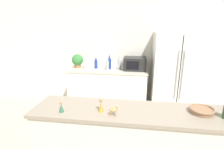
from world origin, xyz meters
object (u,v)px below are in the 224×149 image
(back_bottle_4, at_px, (96,63))
(wise_man_figurine_blue, at_px, (61,107))
(back_bottle_3, at_px, (109,64))
(fruit_bowl, at_px, (202,110))
(camel_figurine, at_px, (114,110))
(potted_plant, at_px, (77,60))
(back_bottle_1, at_px, (109,62))
(back_bottle_0, at_px, (119,63))
(back_bottle_2, at_px, (107,64))
(refrigerator, at_px, (175,74))
(wise_man_figurine_crimson, at_px, (101,106))
(paper_towel_roll, at_px, (86,63))
(microwave, at_px, (135,64))

(back_bottle_4, xyz_separation_m, wise_man_figurine_blue, (0.16, -2.26, 0.02))
(back_bottle_3, distance_m, fruit_bowl, 2.41)
(back_bottle_4, height_order, camel_figurine, back_bottle_4)
(potted_plant, distance_m, back_bottle_1, 0.74)
(fruit_bowl, bearing_deg, back_bottle_3, 122.08)
(back_bottle_0, xyz_separation_m, back_bottle_3, (-0.22, -0.04, -0.03))
(back_bottle_0, bearing_deg, back_bottle_2, -154.09)
(refrigerator, distance_m, back_bottle_4, 1.75)
(refrigerator, height_order, wise_man_figurine_blue, refrigerator)
(back_bottle_1, bearing_deg, back_bottle_0, -10.94)
(wise_man_figurine_crimson, bearing_deg, back_bottle_1, 96.57)
(potted_plant, bearing_deg, back_bottle_3, -3.50)
(potted_plant, bearing_deg, back_bottle_1, 3.13)
(back_bottle_4, bearing_deg, camel_figurine, -72.73)
(back_bottle_0, bearing_deg, back_bottle_1, 169.06)
(back_bottle_2, distance_m, back_bottle_4, 0.31)
(back_bottle_1, distance_m, camel_figurine, 2.35)
(potted_plant, height_order, camel_figurine, potted_plant)
(camel_figurine, distance_m, wise_man_figurine_blue, 0.54)
(paper_towel_roll, relative_size, camel_figurine, 2.24)
(potted_plant, height_order, wise_man_figurine_blue, potted_plant)
(refrigerator, xyz_separation_m, wise_man_figurine_blue, (-1.57, -2.14, 0.19))
(refrigerator, xyz_separation_m, back_bottle_0, (-1.20, 0.12, 0.19))
(paper_towel_roll, bearing_deg, back_bottle_1, 13.56)
(microwave, distance_m, wise_man_figurine_crimson, 2.20)
(camel_figurine, bearing_deg, back_bottle_3, 100.03)
(paper_towel_roll, xyz_separation_m, back_bottle_1, (0.51, 0.12, 0.03))
(fruit_bowl, bearing_deg, back_bottle_2, 123.64)
(camel_figurine, bearing_deg, back_bottle_1, 99.79)
(back_bottle_1, bearing_deg, back_bottle_4, -170.88)
(potted_plant, distance_m, back_bottle_0, 0.97)
(refrigerator, relative_size, back_bottle_3, 6.86)
(refrigerator, distance_m, back_bottle_2, 1.46)
(fruit_bowl, distance_m, wise_man_figurine_crimson, 1.03)
(microwave, distance_m, camel_figurine, 2.25)
(potted_plant, distance_m, wise_man_figurine_crimson, 2.42)
(back_bottle_3, bearing_deg, wise_man_figurine_crimson, -83.31)
(refrigerator, bearing_deg, potted_plant, 176.68)
(fruit_bowl, height_order, wise_man_figurine_blue, wise_man_figurine_blue)
(microwave, bearing_deg, back_bottle_1, 173.08)
(back_bottle_4, distance_m, camel_figurine, 2.37)
(potted_plant, distance_m, back_bottle_2, 0.73)
(back_bottle_1, height_order, wise_man_figurine_crimson, back_bottle_1)
(paper_towel_roll, height_order, back_bottle_2, back_bottle_2)
(back_bottle_0, bearing_deg, potted_plant, 179.77)
(back_bottle_3, bearing_deg, microwave, 1.68)
(microwave, bearing_deg, back_bottle_0, 175.81)
(back_bottle_4, bearing_deg, back_bottle_0, 0.48)
(potted_plant, distance_m, paper_towel_roll, 0.25)
(wise_man_figurine_blue, bearing_deg, paper_towel_roll, 99.52)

